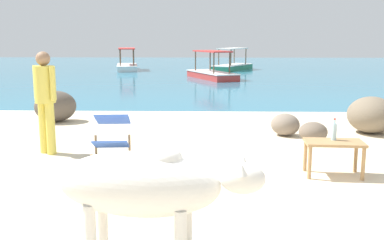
{
  "coord_description": "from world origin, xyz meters",
  "views": [
    {
      "loc": [
        0.07,
        -4.14,
        1.86
      ],
      "look_at": [
        -0.14,
        3.0,
        0.55
      ],
      "focal_mm": 41.81,
      "sensor_mm": 36.0,
      "label": 1
    }
  ],
  "objects": [
    {
      "name": "sand_beach",
      "position": [
        0.0,
        0.0,
        0.02
      ],
      "size": [
        18.0,
        14.0,
        0.04
      ],
      "primitive_type": "cube",
      "color": "beige",
      "rests_on": "ground"
    },
    {
      "name": "water_surface",
      "position": [
        0.0,
        22.0,
        0.0
      ],
      "size": [
        60.0,
        36.0,
        0.03
      ],
      "primitive_type": "cube",
      "color": "teal",
      "rests_on": "ground"
    },
    {
      "name": "cow",
      "position": [
        -0.42,
        -0.68,
        0.68
      ],
      "size": [
        1.74,
        0.68,
        0.97
      ],
      "rotation": [
        0.0,
        0.0,
        6.16
      ],
      "color": "silver",
      "rests_on": "sand_beach"
    },
    {
      "name": "low_bench_table",
      "position": [
        1.79,
        1.69,
        0.43
      ],
      "size": [
        0.79,
        0.49,
        0.47
      ],
      "rotation": [
        0.0,
        0.0,
        -0.06
      ],
      "color": "#A37A4C",
      "rests_on": "sand_beach"
    },
    {
      "name": "bottle",
      "position": [
        1.8,
        1.76,
        0.63
      ],
      "size": [
        0.07,
        0.07,
        0.3
      ],
      "color": "#A3C6D1",
      "rests_on": "low_bench_table"
    },
    {
      "name": "deck_chair_far",
      "position": [
        -1.36,
        2.54,
        0.42
      ],
      "size": [
        0.6,
        0.81,
        0.68
      ],
      "rotation": [
        0.0,
        0.0,
        4.8
      ],
      "color": "#A37A4C",
      "rests_on": "sand_beach"
    },
    {
      "name": "person_standing",
      "position": [
        -2.44,
        2.75,
        0.99
      ],
      "size": [
        0.44,
        0.33,
        1.62
      ],
      "rotation": [
        0.0,
        0.0,
        0.97
      ],
      "color": "#DBC64C",
      "rests_on": "sand_beach"
    },
    {
      "name": "shore_rock_large",
      "position": [
        3.31,
        4.5,
        0.4
      ],
      "size": [
        1.13,
        1.17,
        0.71
      ],
      "primitive_type": "ellipsoid",
      "rotation": [
        0.0,
        0.0,
        1.33
      ],
      "color": "#756651",
      "rests_on": "sand_beach"
    },
    {
      "name": "shore_rock_medium",
      "position": [
        -3.23,
        5.5,
        0.38
      ],
      "size": [
        1.11,
        1.02,
        0.69
      ],
      "primitive_type": "ellipsoid",
      "rotation": [
        0.0,
        0.0,
        0.43
      ],
      "color": "brown",
      "rests_on": "sand_beach"
    },
    {
      "name": "shore_rock_small",
      "position": [
        1.99,
        3.68,
        0.22
      ],
      "size": [
        0.69,
        0.69,
        0.36
      ],
      "primitive_type": "ellipsoid",
      "rotation": [
        0.0,
        0.0,
        0.56
      ],
      "color": "#6B5B4C",
      "rests_on": "sand_beach"
    },
    {
      "name": "shore_rock_flat",
      "position": [
        1.59,
        4.2,
        0.25
      ],
      "size": [
        0.69,
        0.66,
        0.42
      ],
      "primitive_type": "ellipsoid",
      "rotation": [
        0.0,
        0.0,
        2.67
      ],
      "color": "gray",
      "rests_on": "sand_beach"
    },
    {
      "name": "boat_green",
      "position": [
        1.69,
        22.48,
        0.29
      ],
      "size": [
        2.74,
        3.79,
        1.29
      ],
      "rotation": [
        0.0,
        0.0,
        1.08
      ],
      "color": "#338E66",
      "rests_on": "water_surface"
    },
    {
      "name": "boat_red",
      "position": [
        0.38,
        16.66,
        0.29
      ],
      "size": [
        2.5,
        3.83,
        1.29
      ],
      "rotation": [
        0.0,
        0.0,
        5.11
      ],
      "color": "#C63833",
      "rests_on": "water_surface"
    },
    {
      "name": "boat_white",
      "position": [
        -4.55,
        22.25,
        0.29
      ],
      "size": [
        1.77,
        3.82,
        1.29
      ],
      "rotation": [
        0.0,
        0.0,
        1.74
      ],
      "color": "white",
      "rests_on": "water_surface"
    }
  ]
}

